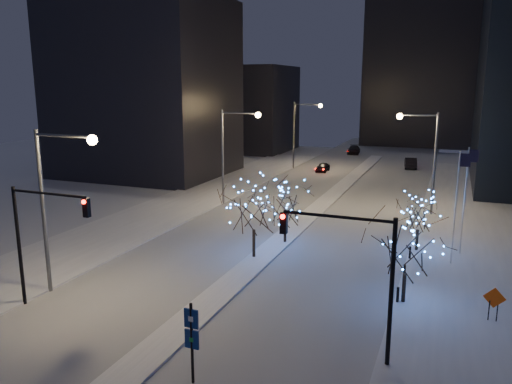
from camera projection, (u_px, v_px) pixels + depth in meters
The scene contains 25 objects.
ground at pixel (174, 335), 25.47m from camera, with size 160.00×160.00×0.00m, color silver.
road at pixel (332, 196), 57.27m from camera, with size 20.00×130.00×0.02m, color #B1B6C0.
median at pixel (321, 205), 52.71m from camera, with size 2.00×80.00×0.15m, color white.
east_sidewalk at pixel (479, 251), 38.21m from camera, with size 10.00×90.00×0.15m, color white.
west_sidewalk at pixel (156, 215), 48.68m from camera, with size 8.00×90.00×0.15m, color white.
filler_west_near at pixel (145, 89), 69.40m from camera, with size 22.00×18.00×24.00m, color black.
filler_west_far at pixel (243, 109), 96.78m from camera, with size 18.00×16.00×16.00m, color black.
horizon_block at pixel (428, 43), 102.48m from camera, with size 24.00×14.00×42.00m, color black.
street_lamp_w_near at pixel (55, 190), 29.15m from camera, with size 4.40×0.56×10.00m.
street_lamp_w_mid at pixel (232, 144), 51.86m from camera, with size 4.40×0.56×10.00m.
street_lamp_w_far at pixel (301, 126), 74.58m from camera, with size 4.40×0.56×10.00m.
street_lamp_east at pixel (426, 150), 47.73m from camera, with size 3.90×0.56×10.00m.
traffic_signal_west at pixel (38, 228), 27.52m from camera, with size 5.26×0.43×7.00m.
traffic_signal_east at pixel (357, 263), 22.15m from camera, with size 5.26×0.43×7.00m.
flagpoles at pixel (462, 196), 35.31m from camera, with size 1.35×2.60×8.00m.
bollards at pixel (401, 282), 30.75m from camera, with size 0.16×12.16×0.90m.
car_near at pixel (323, 167), 73.36m from camera, with size 1.53×3.81×1.30m, color black.
car_mid at pixel (410, 163), 76.49m from camera, with size 1.72×4.92×1.62m, color black.
car_far at pixel (354, 150), 92.19m from camera, with size 2.11×5.18×1.50m, color black.
holiday_tree_median_near at pixel (254, 206), 35.89m from camera, with size 5.36×5.36×6.01m.
holiday_tree_median_far at pixel (285, 204), 39.52m from camera, with size 4.83×4.83×4.98m.
holiday_tree_plaza_near at pixel (407, 247), 28.39m from camera, with size 5.56×5.56×5.29m.
holiday_tree_plaza_far at pixel (419, 213), 37.60m from camera, with size 4.49×4.49×4.44m.
wayfinding_sign at pixel (192, 335), 20.92m from camera, with size 0.65×0.13×3.67m.
construction_sign at pixel (494, 301), 26.47m from camera, with size 1.14×0.17×1.88m.
Camera 1 is at (12.53, -20.16, 12.51)m, focal length 35.00 mm.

